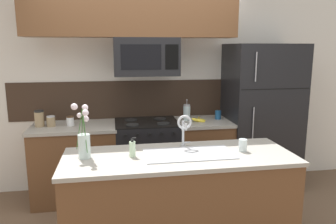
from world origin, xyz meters
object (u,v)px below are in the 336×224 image
storage_jar_tall (39,118)px  drinking_glass (243,145)px  stove_range (147,158)px  storage_jar_short (70,121)px  coffee_tin (218,115)px  refrigerator (260,117)px  dish_soap_bottle (132,149)px  sink_faucet (184,126)px  flower_vase (84,141)px  microwave (146,57)px  storage_jar_medium (51,121)px  french_press (187,112)px  banana_bunch (199,120)px

storage_jar_tall → drinking_glass: 2.33m
stove_range → storage_jar_tall: (-1.24, 0.01, 0.54)m
storage_jar_short → coffee_tin: (1.81, 0.04, 0.00)m
refrigerator → dish_soap_bottle: refrigerator is taller
refrigerator → drinking_glass: refrigerator is taller
stove_range → storage_jar_short: 1.03m
storage_jar_short → coffee_tin: same height
sink_faucet → flower_vase: 0.88m
refrigerator → storage_jar_tall: refrigerator is taller
refrigerator → flower_vase: 2.45m
microwave → flower_vase: 1.49m
storage_jar_short → sink_faucet: 1.55m
microwave → storage_jar_medium: bearing=179.0°
flower_vase → french_press: bearing=47.5°
refrigerator → storage_jar_short: (-2.37, -0.01, 0.04)m
refrigerator → stove_range: bearing=-179.2°
storage_jar_medium → banana_bunch: size_ratio=0.64×
coffee_tin → drinking_glass: size_ratio=1.01×
storage_jar_tall → dish_soap_bottle: size_ratio=1.15×
storage_jar_medium → drinking_glass: bearing=-34.4°
stove_range → sink_faucet: size_ratio=3.04×
sink_faucet → drinking_glass: (0.48, -0.19, -0.14)m
banana_bunch → sink_faucet: bearing=-112.1°
microwave → refrigerator: 1.67m
french_press → flower_vase: flower_vase is taller
storage_jar_medium → storage_jar_short: bearing=1.8°
banana_bunch → dish_soap_bottle: bearing=-127.0°
banana_bunch → drinking_glass: drinking_glass is taller
stove_range → dish_soap_bottle: (-0.25, -1.23, 0.52)m
storage_jar_tall → french_press: size_ratio=0.71×
banana_bunch → flower_vase: (-1.28, -1.14, 0.13)m
storage_jar_medium → flower_vase: 1.29m
stove_range → storage_jar_tall: storage_jar_tall is taller
drinking_glass → french_press: bearing=98.9°
storage_jar_short → flower_vase: size_ratio=0.24×
banana_bunch → french_press: 0.19m
storage_jar_tall → storage_jar_short: (0.34, -0.01, -0.04)m
storage_jar_tall → sink_faucet: bearing=-36.1°
coffee_tin → dish_soap_bottle: 1.73m
sink_faucet → dish_soap_bottle: (-0.48, -0.18, -0.13)m
refrigerator → storage_jar_short: size_ratio=16.83×
sink_faucet → drinking_glass: size_ratio=2.82×
french_press → sink_faucet: size_ratio=0.87×
storage_jar_tall → coffee_tin: size_ratio=1.73×
storage_jar_short → drinking_glass: (1.61, -1.25, -0.00)m
refrigerator → coffee_tin: size_ratio=16.83×
stove_range → banana_bunch: banana_bunch is taller
sink_faucet → dish_soap_bottle: sink_faucet is taller
storage_jar_tall → microwave: bearing=-1.6°
stove_range → banana_bunch: bearing=-5.4°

